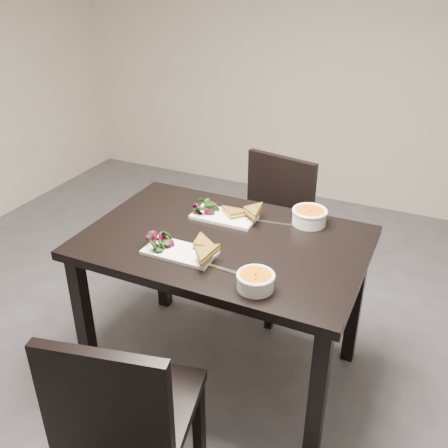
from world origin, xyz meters
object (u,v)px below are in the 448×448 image
plate_near (180,252)px  soup_bowl_near (256,280)px  table (224,258)px  chair_far (269,223)px  chair_near (124,413)px  soup_bowl_far (309,216)px  plate_far (224,217)px

plate_near → soup_bowl_near: size_ratio=2.08×
table → chair_far: 0.71m
chair_near → soup_bowl_far: chair_near is taller
chair_near → soup_bowl_near: 0.63m
plate_near → soup_bowl_far: size_ratio=1.84×
chair_near → chair_far: size_ratio=1.00×
plate_far → soup_bowl_far: bearing=17.1°
chair_far → soup_bowl_near: chair_far is taller
chair_near → plate_near: 0.66m
chair_near → plate_far: (-0.07, 0.95, 0.27)m
table → chair_far: (-0.04, 0.68, -0.17)m
plate_far → chair_near: bearing=-85.6°
soup_bowl_far → table: bearing=-135.7°
chair_far → table: bearing=-75.9°
chair_near → soup_bowl_far: bearing=62.1°
table → soup_bowl_far: size_ratio=7.52×
soup_bowl_near → chair_far: bearing=107.0°
chair_near → soup_bowl_near: chair_near is taller
table → plate_far: plate_far is taller
soup_bowl_near → soup_bowl_far: soup_bowl_far is taller
plate_far → soup_bowl_far: soup_bowl_far is taller
chair_near → plate_near: (-0.11, 0.59, 0.27)m
chair_near → chair_far: (-0.03, 1.46, 0.00)m
plate_near → soup_bowl_far: (0.40, 0.48, 0.03)m
chair_far → plate_near: chair_far is taller
chair_far → plate_near: size_ratio=2.89×
table → plate_far: (-0.08, 0.17, 0.11)m
table → chair_near: 0.80m
table → chair_near: bearing=-90.3°
chair_far → soup_bowl_far: bearing=-39.5°
chair_near → plate_near: chair_near is taller
table → plate_near: (-0.11, -0.19, 0.11)m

